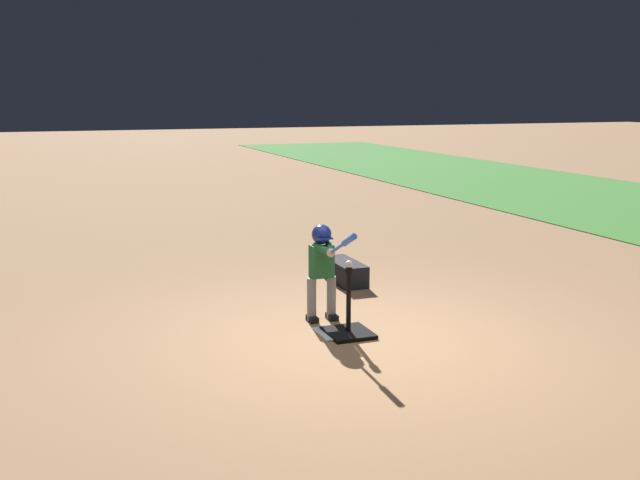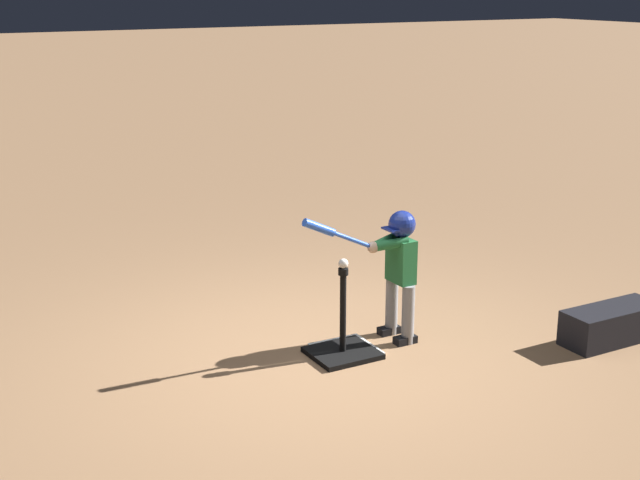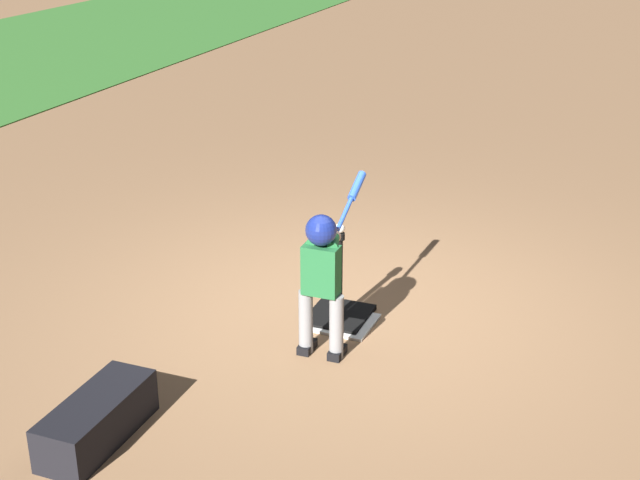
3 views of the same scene
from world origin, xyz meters
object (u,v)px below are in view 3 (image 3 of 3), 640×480
at_px(batting_tee, 339,308).
at_px(baseball, 340,228).
at_px(equipment_bag, 97,419).
at_px(batter_child, 323,266).

relative_size(batting_tee, baseball, 9.40).
height_order(batting_tee, equipment_bag, batting_tee).
bearing_deg(batter_child, batting_tee, 8.10).
distance_m(baseball, equipment_bag, 2.22).
xyz_separation_m(batting_tee, batter_child, (-0.53, -0.07, 0.58)).
relative_size(batting_tee, batter_child, 0.63).
height_order(batting_tee, batter_child, batter_child).
xyz_separation_m(batter_child, equipment_bag, (-1.46, 0.86, -0.52)).
xyz_separation_m(batting_tee, baseball, (0.00, 0.00, 0.65)).
relative_size(baseball, equipment_bag, 0.09).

